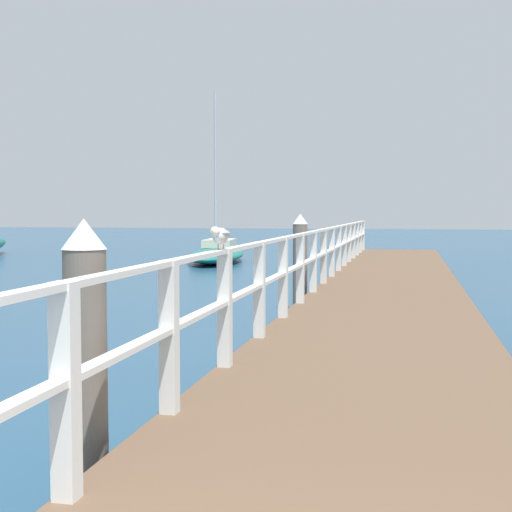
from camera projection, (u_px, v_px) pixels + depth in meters
The scene contains 6 objects.
pier_deck at pixel (389, 297), 14.23m from camera, with size 2.78×27.04×0.50m, color brown.
pier_railing at pixel (324, 250), 14.44m from camera, with size 0.12×25.56×1.11m.
dock_piling_near at pixel (86, 363), 4.67m from camera, with size 0.29×0.29×1.91m.
dock_piling_far at pixel (300, 263), 13.87m from camera, with size 0.29×0.29×1.91m.
seagull_foreground at pixel (220, 235), 6.49m from camera, with size 0.18×0.48×0.21m.
boat_1 at pixel (217, 253), 27.51m from camera, with size 2.65×6.18×6.45m.
Camera 1 is at (0.36, -0.87, 1.96)m, focal length 50.19 mm.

